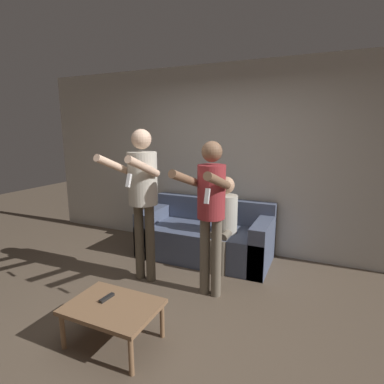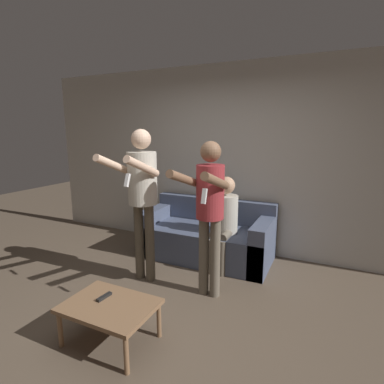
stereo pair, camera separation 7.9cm
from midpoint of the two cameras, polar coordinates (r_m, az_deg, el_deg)
The scene contains 8 objects.
ground_plane at distance 3.13m, azimuth -6.86°, elevation -23.00°, with size 14.00×14.00×0.00m, color brown.
wall_back at distance 4.44m, azimuth 6.22°, elevation 6.11°, with size 6.40×0.06×2.70m.
couch at distance 4.30m, azimuth 2.09°, elevation -8.62°, with size 1.82×0.85×0.79m.
person_standing_left at distance 3.46m, azimuth -10.13°, elevation 0.81°, with size 0.45×0.72×1.79m.
person_standing_right at distance 3.09m, azimuth 2.80°, elevation -2.15°, with size 0.41×0.73×1.67m.
person_seated at distance 3.92m, azimuth 5.51°, elevation -4.83°, with size 0.32×0.53×1.19m.
coffee_table at distance 2.76m, azimuth -15.70°, elevation -20.70°, with size 0.75×0.54×0.35m.
remote_on_table at distance 2.83m, azimuth -16.72°, elevation -18.74°, with size 0.05×0.15×0.02m.
Camera 1 is at (1.32, -2.21, 1.77)m, focal length 28.00 mm.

